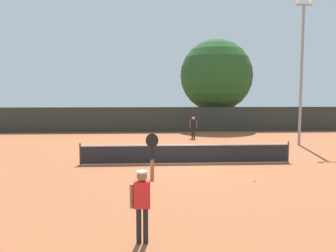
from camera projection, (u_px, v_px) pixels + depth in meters
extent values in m
plane|color=#9E5633|center=(186.00, 163.00, 17.29)|extent=(120.00, 120.00, 0.00)
cube|color=#232328|center=(186.00, 154.00, 17.25)|extent=(10.51, 0.03, 0.91)
cube|color=white|center=(186.00, 145.00, 17.20)|extent=(10.51, 0.04, 0.06)
cylinder|color=#333338|center=(80.00, 154.00, 16.94)|extent=(0.08, 0.08, 1.07)
cylinder|color=#333338|center=(288.00, 152.00, 17.55)|extent=(0.08, 0.08, 1.07)
cube|color=#2D332D|center=(169.00, 119.00, 31.66)|extent=(32.83, 0.12, 2.28)
cube|color=red|center=(142.00, 195.00, 7.94)|extent=(0.38, 0.22, 0.63)
sphere|color=#8C6647|center=(142.00, 176.00, 7.90)|extent=(0.24, 0.24, 0.24)
cylinder|color=white|center=(142.00, 172.00, 7.89)|extent=(0.25, 0.25, 0.04)
cylinder|color=black|center=(139.00, 226.00, 8.00)|extent=(0.12, 0.12, 0.85)
cylinder|color=black|center=(146.00, 226.00, 8.01)|extent=(0.12, 0.12, 0.85)
cylinder|color=#8C6647|center=(132.00, 196.00, 7.93)|extent=(0.09, 0.18, 0.60)
cylinder|color=#8C6647|center=(152.00, 171.00, 7.99)|extent=(0.09, 0.33, 0.58)
cylinder|color=black|center=(152.00, 153.00, 8.01)|extent=(0.04, 0.11, 0.28)
ellipsoid|color=black|center=(152.00, 141.00, 8.05)|extent=(0.30, 0.13, 0.36)
cube|color=black|center=(193.00, 124.00, 26.85)|extent=(0.38, 0.22, 0.61)
sphere|color=#8C6647|center=(193.00, 119.00, 26.81)|extent=(0.23, 0.23, 0.23)
cylinder|color=white|center=(193.00, 118.00, 26.80)|extent=(0.25, 0.25, 0.04)
cylinder|color=black|center=(192.00, 133.00, 26.91)|extent=(0.12, 0.12, 0.83)
cylinder|color=black|center=(194.00, 133.00, 26.92)|extent=(0.12, 0.12, 0.83)
cylinder|color=#8C6647|center=(190.00, 125.00, 26.84)|extent=(0.09, 0.17, 0.58)
cylinder|color=#8C6647|center=(196.00, 124.00, 26.86)|extent=(0.09, 0.16, 0.58)
sphere|color=#CCE033|center=(255.00, 181.00, 13.68)|extent=(0.07, 0.07, 0.07)
cylinder|color=gray|center=(301.00, 76.00, 23.15)|extent=(0.18, 0.18, 9.32)
cube|color=gray|center=(304.00, 5.00, 22.71)|extent=(1.10, 0.10, 0.10)
sphere|color=#F2EDCC|center=(297.00, 3.00, 22.67)|extent=(0.28, 0.28, 0.28)
sphere|color=#F2EDCC|center=(311.00, 3.00, 22.72)|extent=(0.28, 0.28, 0.28)
cylinder|color=brown|center=(216.00, 115.00, 34.96)|extent=(0.56, 0.56, 2.60)
sphere|color=#235123|center=(216.00, 76.00, 34.58)|extent=(7.25, 7.25, 7.25)
cube|color=white|center=(143.00, 120.00, 38.08)|extent=(2.37, 4.39, 0.90)
cube|color=#2D333D|center=(143.00, 113.00, 37.71)|extent=(1.94, 2.38, 0.64)
cylinder|color=black|center=(136.00, 122.00, 39.45)|extent=(0.22, 0.60, 0.60)
cylinder|color=black|center=(151.00, 122.00, 39.55)|extent=(0.22, 0.60, 0.60)
cylinder|color=black|center=(135.00, 124.00, 36.67)|extent=(0.22, 0.60, 0.60)
cylinder|color=black|center=(151.00, 124.00, 36.77)|extent=(0.22, 0.60, 0.60)
cube|color=white|center=(223.00, 119.00, 40.34)|extent=(2.27, 4.36, 0.90)
cube|color=#2D333D|center=(224.00, 112.00, 39.97)|extent=(1.89, 2.35, 0.64)
cylinder|color=black|center=(214.00, 120.00, 41.71)|extent=(0.22, 0.60, 0.60)
cylinder|color=black|center=(228.00, 120.00, 41.81)|extent=(0.22, 0.60, 0.60)
cylinder|color=black|center=(219.00, 122.00, 38.93)|extent=(0.22, 0.60, 0.60)
cylinder|color=black|center=(233.00, 122.00, 39.02)|extent=(0.22, 0.60, 0.60)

